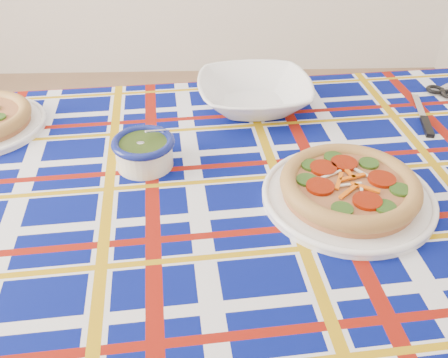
{
  "coord_description": "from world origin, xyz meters",
  "views": [
    {
      "loc": [
        0.35,
        -1.36,
        1.45
      ],
      "look_at": [
        0.38,
        -0.51,
        0.85
      ],
      "focal_mm": 40.0,
      "sensor_mm": 36.0,
      "label": 1
    }
  ],
  "objects_px": {
    "main_focaccia_plate": "(350,186)",
    "pesto_bowl": "(144,149)",
    "dining_table": "(240,227)",
    "serving_bowl": "(254,94)"
  },
  "relations": [
    {
      "from": "main_focaccia_plate",
      "to": "pesto_bowl",
      "type": "relative_size",
      "value": 2.6
    },
    {
      "from": "main_focaccia_plate",
      "to": "dining_table",
      "type": "bearing_deg",
      "value": 173.97
    },
    {
      "from": "main_focaccia_plate",
      "to": "pesto_bowl",
      "type": "distance_m",
      "value": 0.44
    },
    {
      "from": "dining_table",
      "to": "main_focaccia_plate",
      "type": "relative_size",
      "value": 5.17
    },
    {
      "from": "pesto_bowl",
      "to": "serving_bowl",
      "type": "bearing_deg",
      "value": 45.67
    },
    {
      "from": "dining_table",
      "to": "serving_bowl",
      "type": "relative_size",
      "value": 6.14
    },
    {
      "from": "pesto_bowl",
      "to": "main_focaccia_plate",
      "type": "bearing_deg",
      "value": -18.59
    },
    {
      "from": "main_focaccia_plate",
      "to": "serving_bowl",
      "type": "bearing_deg",
      "value": 110.55
    },
    {
      "from": "main_focaccia_plate",
      "to": "serving_bowl",
      "type": "relative_size",
      "value": 1.19
    },
    {
      "from": "dining_table",
      "to": "main_focaccia_plate",
      "type": "xyz_separation_m",
      "value": [
        0.22,
        -0.02,
        0.12
      ]
    }
  ]
}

